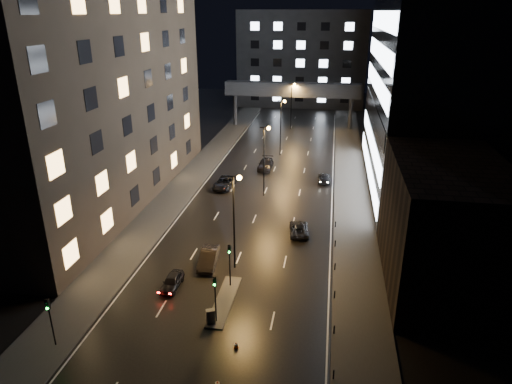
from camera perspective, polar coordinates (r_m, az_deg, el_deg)
ground at (r=76.62m, az=2.33°, el=2.90°), size 160.00×160.00×0.00m
sidewalk_left at (r=74.51m, az=-7.76°, el=2.22°), size 5.00×110.00×0.15m
sidewalk_right at (r=71.45m, az=11.80°, el=1.08°), size 5.00×110.00×0.15m
building_left at (r=64.37m, az=-20.59°, el=16.23°), size 15.00×48.00×40.00m
building_right_low at (r=46.38m, az=22.48°, el=-3.82°), size 10.00×18.00×12.00m
building_right_glass at (r=69.88m, az=24.08°, el=18.16°), size 20.00×36.00×45.00m
building_far at (r=130.85m, az=5.81°, el=16.27°), size 34.00×14.00×25.00m
skybridge at (r=103.67m, az=4.58°, el=12.57°), size 30.00×3.00×10.00m
median_island at (r=42.84m, az=-3.98°, el=-13.42°), size 1.60×8.00×0.15m
traffic_signal_near at (r=43.26m, az=-3.32°, el=-8.28°), size 0.28×0.34×4.40m
traffic_signal_far at (r=38.74m, az=-5.13°, el=-12.28°), size 0.28×0.34×4.40m
traffic_signal_corner at (r=39.56m, az=-24.37°, el=-13.87°), size 0.28×0.34×4.40m
bollard_row at (r=45.50m, az=9.82°, el=-10.85°), size 0.12×25.12×0.90m
streetlight_near at (r=44.79m, az=-2.60°, el=-2.28°), size 1.45×0.50×10.15m
streetlight_mid_a at (r=63.29m, az=1.16°, el=5.00°), size 1.45×0.50×10.15m
streetlight_mid_b at (r=82.49m, az=3.23°, el=8.94°), size 1.45×0.50×10.15m
streetlight_far at (r=102.00m, az=4.53°, el=11.38°), size 1.45×0.50×10.15m
car_away_a at (r=45.09m, az=-10.46°, el=-10.94°), size 1.51×3.75×1.28m
car_away_b at (r=48.10m, az=-5.96°, el=-8.20°), size 2.13×4.99×1.60m
car_away_c at (r=68.29m, az=-4.01°, el=1.15°), size 2.88×5.63×1.52m
car_away_d at (r=76.43m, az=1.20°, el=3.49°), size 2.23×5.48×1.59m
car_toward_a at (r=54.52m, az=5.40°, el=-4.56°), size 2.71×4.89×1.30m
car_toward_b at (r=71.32m, az=8.53°, el=1.77°), size 1.92×4.53×1.30m
utility_cabinet at (r=39.92m, az=-5.71°, el=-15.21°), size 0.85×0.74×1.27m
cone_a at (r=37.80m, az=-2.51°, el=-18.55°), size 0.52×0.52×0.55m
cone_b at (r=34.88m, az=-4.85°, el=-22.79°), size 0.45×0.45×0.57m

